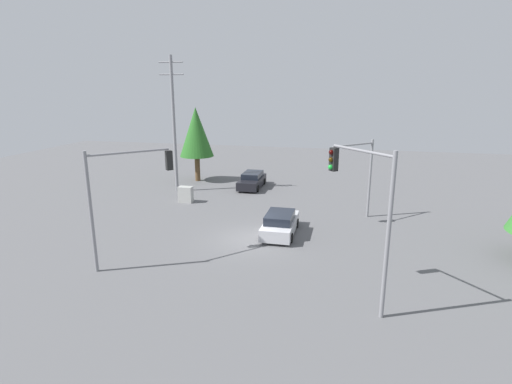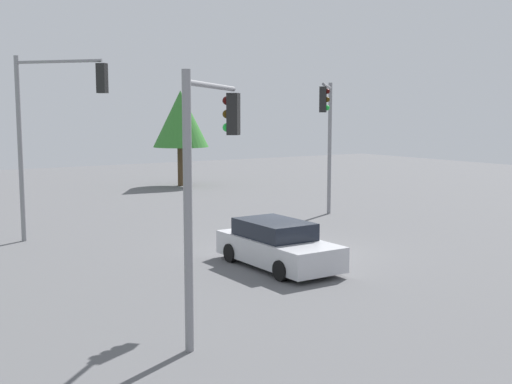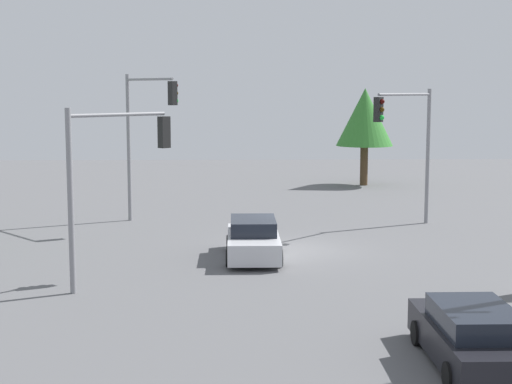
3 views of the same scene
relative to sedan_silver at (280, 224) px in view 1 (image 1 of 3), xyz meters
The scene contains 9 objects.
ground_plane 2.30m from the sedan_silver, 40.88° to the left, with size 80.00×80.00×0.00m, color #5B5B5E.
sedan_silver is the anchor object (origin of this frame).
sedan_dark 12.57m from the sedan_silver, 68.30° to the right, with size 1.96×4.73×1.44m.
traffic_signal_main 10.15m from the sedan_silver, 41.14° to the left, with size 3.23×3.36×6.27m.
traffic_signal_cross 9.90m from the sedan_silver, 122.00° to the left, with size 2.64×2.92×6.95m.
traffic_signal_aux 6.77m from the sedan_silver, 139.91° to the right, with size 2.95×2.90×5.69m.
utility_pole_tall 15.19m from the sedan_silver, 38.69° to the right, with size 2.20×0.28×11.89m.
electrical_cabinet 10.42m from the sedan_silver, 32.20° to the right, with size 1.15×0.65×1.32m, color #B2B2AD.
tree_far 17.53m from the sedan_silver, 51.05° to the right, with size 3.36×3.36×7.36m.
Camera 1 is at (-5.56, 22.69, 9.21)m, focal length 28.00 mm.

